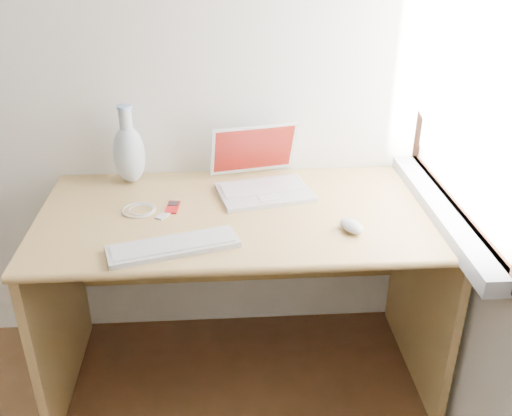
{
  "coord_description": "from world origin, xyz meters",
  "views": [
    {
      "loc": [
        0.91,
        -0.45,
        1.73
      ],
      "look_at": [
        1.03,
        1.35,
        0.8
      ],
      "focal_mm": 40.0,
      "sensor_mm": 36.0,
      "label": 1
    }
  ],
  "objects": [
    {
      "name": "ipod",
      "position": [
        0.73,
        1.42,
        0.78
      ],
      "size": [
        0.05,
        0.1,
        0.01
      ],
      "rotation": [
        0.0,
        0.0,
        -0.11
      ],
      "color": "#A60B10",
      "rests_on": "desk"
    },
    {
      "name": "cable_coil",
      "position": [
        0.61,
        1.4,
        0.78
      ],
      "size": [
        0.16,
        0.16,
        0.01
      ],
      "primitive_type": "torus",
      "rotation": [
        0.0,
        0.0,
        -0.32
      ],
      "color": "silver",
      "rests_on": "desk"
    },
    {
      "name": "remote",
      "position": [
        0.7,
        1.36,
        0.78
      ],
      "size": [
        0.07,
        0.08,
        0.01
      ],
      "primitive_type": "cube",
      "rotation": [
        0.0,
        0.0,
        -0.57
      ],
      "color": "silver",
      "rests_on": "desk"
    },
    {
      "name": "external_keyboard",
      "position": [
        0.75,
        1.13,
        0.79
      ],
      "size": [
        0.44,
        0.24,
        0.02
      ],
      "rotation": [
        0.0,
        0.0,
        0.27
      ],
      "color": "silver",
      "rests_on": "desk"
    },
    {
      "name": "window",
      "position": [
        1.72,
        1.3,
        1.28
      ],
      "size": [
        0.11,
        0.99,
        1.1
      ],
      "color": "white",
      "rests_on": "right_wall"
    },
    {
      "name": "mouse",
      "position": [
        1.35,
        1.21,
        0.79
      ],
      "size": [
        0.1,
        0.12,
        0.04
      ],
      "primitive_type": "ellipsoid",
      "rotation": [
        0.0,
        0.0,
        0.37
      ],
      "color": "silver",
      "rests_on": "desk"
    },
    {
      "name": "vase",
      "position": [
        0.55,
        1.66,
        0.9
      ],
      "size": [
        0.12,
        0.12,
        0.32
      ],
      "color": "#B0BECB",
      "rests_on": "desk"
    },
    {
      "name": "desk",
      "position": [
        0.98,
        1.47,
        0.55
      ],
      "size": [
        1.47,
        0.73,
        0.78
      ],
      "color": "tan",
      "rests_on": "floor"
    },
    {
      "name": "laptop",
      "position": [
        1.07,
        1.56,
        0.83
      ],
      "size": [
        0.39,
        0.35,
        0.23
      ],
      "rotation": [
        0.0,
        0.0,
        0.2
      ],
      "color": "silver",
      "rests_on": "desk"
    }
  ]
}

